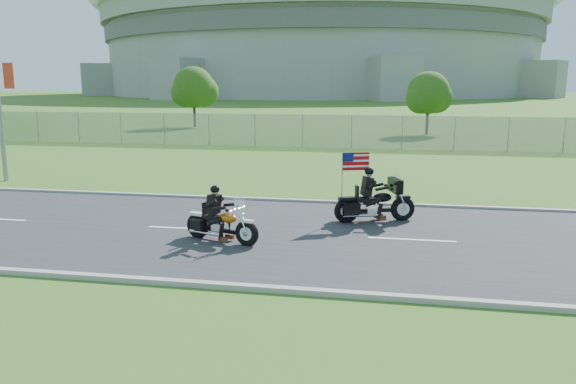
# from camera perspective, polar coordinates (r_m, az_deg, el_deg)

# --- Properties ---
(ground) EXTENTS (420.00, 420.00, 0.00)m
(ground) POSITION_cam_1_polar(r_m,az_deg,el_deg) (14.99, -3.04, -4.24)
(ground) COLOR #355B1C
(ground) RESTS_ON ground
(road) EXTENTS (120.00, 8.00, 0.04)m
(road) POSITION_cam_1_polar(r_m,az_deg,el_deg) (14.98, -3.04, -4.16)
(road) COLOR #28282B
(road) RESTS_ON ground
(curb_north) EXTENTS (120.00, 0.18, 0.12)m
(curb_north) POSITION_cam_1_polar(r_m,az_deg,el_deg) (18.82, -0.16, -0.88)
(curb_north) COLOR #9E9B93
(curb_north) RESTS_ON ground
(curb_south) EXTENTS (120.00, 0.18, 0.12)m
(curb_south) POSITION_cam_1_polar(r_m,az_deg,el_deg) (11.26, -7.92, -9.35)
(curb_south) COLOR #9E9B93
(curb_south) RESTS_ON ground
(fence) EXTENTS (60.00, 0.03, 2.00)m
(fence) POSITION_cam_1_polar(r_m,az_deg,el_deg) (35.19, -3.37, 6.29)
(fence) COLOR gray
(fence) RESTS_ON ground
(stadium) EXTENTS (140.40, 140.40, 29.20)m
(stadium) POSITION_cam_1_polar(r_m,az_deg,el_deg) (185.89, 3.37, 14.72)
(stadium) COLOR #A3A099
(stadium) RESTS_ON ground
(tree_fence_near) EXTENTS (3.52, 3.28, 4.75)m
(tree_fence_near) POSITION_cam_1_polar(r_m,az_deg,el_deg) (44.17, 14.13, 9.53)
(tree_fence_near) COLOR #382316
(tree_fence_near) RESTS_ON ground
(tree_fence_mid) EXTENTS (3.96, 3.69, 5.30)m
(tree_fence_mid) POSITION_cam_1_polar(r_m,az_deg,el_deg) (51.12, -9.49, 10.26)
(tree_fence_mid) COLOR #382316
(tree_fence_mid) RESTS_ON ground
(motorcycle_lead) EXTENTS (2.10, 0.97, 1.45)m
(motorcycle_lead) POSITION_cam_1_polar(r_m,az_deg,el_deg) (14.14, -6.89, -3.30)
(motorcycle_lead) COLOR black
(motorcycle_lead) RESTS_ON ground
(motorcycle_follow) EXTENTS (2.31, 1.15, 1.99)m
(motorcycle_follow) POSITION_cam_1_polar(r_m,az_deg,el_deg) (16.20, 8.79, -1.18)
(motorcycle_follow) COLOR black
(motorcycle_follow) RESTS_ON ground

